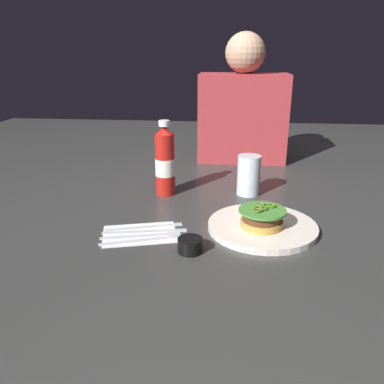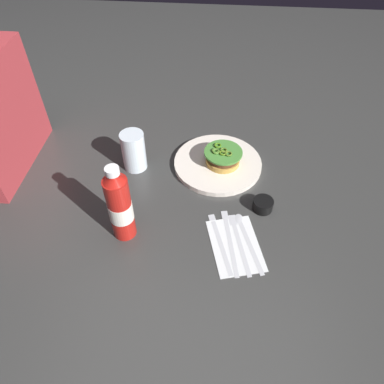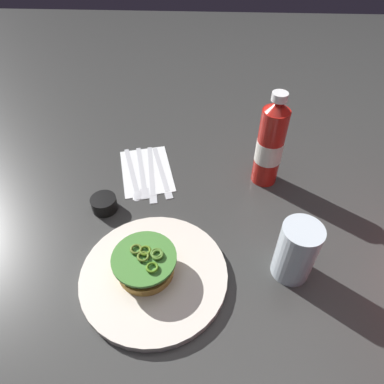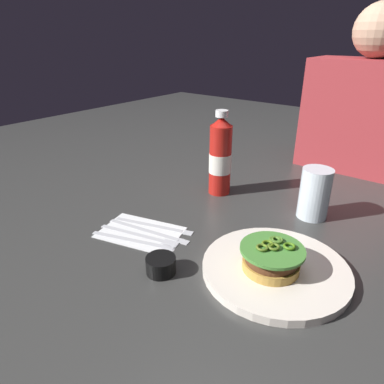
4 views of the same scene
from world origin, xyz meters
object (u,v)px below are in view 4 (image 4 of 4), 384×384
butter_knife (158,225)px  spoon_utensil (144,241)px  dinner_plate (275,269)px  napkin (140,232)px  condiment_cup (161,265)px  steak_knife (153,231)px  ketchup_bottle (220,157)px  water_glass (315,193)px  fork_utensil (145,235)px  diner_person (365,105)px  burger_sandwich (271,258)px

butter_knife → spoon_utensil: bearing=-71.3°
dinner_plate → napkin: bearing=-169.0°
condiment_cup → dinner_plate: bearing=38.2°
steak_knife → butter_knife: same height
ketchup_bottle → condiment_cup: bearing=-72.3°
napkin → butter_knife: 0.05m
condiment_cup → spoon_utensil: bearing=152.9°
napkin → spoon_utensil: spoon_utensil is taller
water_glass → fork_utensil: bearing=-128.2°
condiment_cup → ketchup_bottle: bearing=107.7°
spoon_utensil → butter_knife: 0.07m
dinner_plate → butter_knife: (-0.29, -0.02, -0.00)m
fork_utensil → diner_person: 0.82m
butter_knife → diner_person: diner_person is taller
dinner_plate → water_glass: water_glass is taller
fork_utensil → steak_knife: same height
dinner_plate → napkin: dinner_plate is taller
diner_person → water_glass: bearing=-87.8°
napkin → butter_knife: (0.02, 0.04, 0.00)m
ketchup_bottle → butter_knife: ketchup_bottle is taller
water_glass → fork_utensil: (-0.26, -0.33, -0.06)m
fork_utensil → steak_knife: (0.00, 0.02, 0.00)m
butter_knife → napkin: bearing=-109.0°
burger_sandwich → water_glass: (-0.02, 0.28, 0.02)m
dinner_plate → ketchup_bottle: size_ratio=1.18×
ketchup_bottle → napkin: size_ratio=1.29×
burger_sandwich → diner_person: size_ratio=0.24×
fork_utensil → steak_knife: bearing=86.8°
burger_sandwich → napkin: (-0.31, -0.05, -0.04)m
burger_sandwich → steak_knife: bearing=-174.2°
ketchup_bottle → diner_person: diner_person is taller
diner_person → fork_utensil: bearing=-107.8°
napkin → butter_knife: bearing=71.0°
ketchup_bottle → steak_knife: 0.30m
water_glass → condiment_cup: water_glass is taller
dinner_plate → fork_utensil: size_ratio=1.42×
ketchup_bottle → diner_person: (0.25, 0.45, 0.11)m
water_glass → napkin: water_glass is taller
water_glass → diner_person: 0.45m
napkin → butter_knife: butter_knife is taller
condiment_cup → diner_person: 0.86m
dinner_plate → ketchup_bottle: bearing=140.8°
napkin → water_glass: bearing=48.9°
burger_sandwich → diner_person: diner_person is taller
water_glass → diner_person: size_ratio=0.25×
burger_sandwich → spoon_utensil: 0.28m
spoon_utensil → butter_knife: size_ratio=1.00×
water_glass → condiment_cup: size_ratio=2.19×
dinner_plate → burger_sandwich: bearing=-104.1°
burger_sandwich → diner_person: bearing=93.3°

